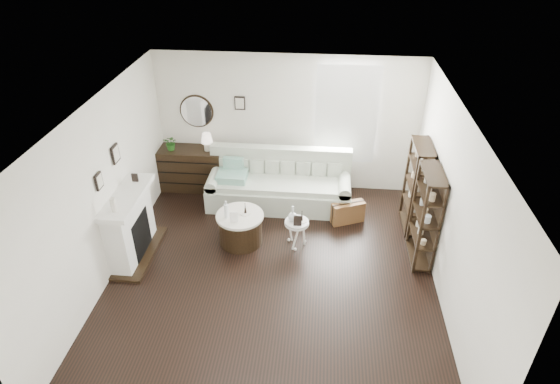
# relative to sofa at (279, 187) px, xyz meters

# --- Properties ---
(room) EXTENTS (5.50, 5.50, 5.50)m
(room) POSITION_rel_sofa_xyz_m (0.82, 0.62, 1.25)
(room) COLOR black
(room) RESTS_ON ground
(fireplace) EXTENTS (0.50, 1.40, 1.84)m
(fireplace) POSITION_rel_sofa_xyz_m (-2.22, -1.78, 0.19)
(fireplace) COLOR white
(fireplace) RESTS_ON ground
(shelf_unit_far) EXTENTS (0.30, 0.80, 1.60)m
(shelf_unit_far) POSITION_rel_sofa_xyz_m (2.42, -0.53, 0.46)
(shelf_unit_far) COLOR black
(shelf_unit_far) RESTS_ON ground
(shelf_unit_near) EXTENTS (0.30, 0.80, 1.60)m
(shelf_unit_near) POSITION_rel_sofa_xyz_m (2.42, -1.43, 0.46)
(shelf_unit_near) COLOR black
(shelf_unit_near) RESTS_ON ground
(sofa) EXTENTS (2.69, 0.93, 1.04)m
(sofa) POSITION_rel_sofa_xyz_m (0.00, 0.00, 0.00)
(sofa) COLOR beige
(sofa) RESTS_ON ground
(quilt) EXTENTS (0.55, 0.45, 0.14)m
(quilt) POSITION_rel_sofa_xyz_m (-0.88, -0.13, 0.26)
(quilt) COLOR #227E58
(quilt) RESTS_ON sofa
(suitcase) EXTENTS (0.63, 0.42, 0.40)m
(suitcase) POSITION_rel_sofa_xyz_m (1.29, -0.54, -0.15)
(suitcase) COLOR brown
(suitcase) RESTS_ON ground
(dresser) EXTENTS (1.29, 0.55, 0.86)m
(dresser) POSITION_rel_sofa_xyz_m (-1.81, 0.39, 0.08)
(dresser) COLOR black
(dresser) RESTS_ON ground
(table_lamp) EXTENTS (0.27, 0.27, 0.36)m
(table_lamp) POSITION_rel_sofa_xyz_m (-1.44, 0.39, 0.69)
(table_lamp) COLOR beige
(table_lamp) RESTS_ON dresser
(potted_plant) EXTENTS (0.31, 0.28, 0.30)m
(potted_plant) POSITION_rel_sofa_xyz_m (-2.14, 0.33, 0.66)
(potted_plant) COLOR #225B1A
(potted_plant) RESTS_ON dresser
(drum_table) EXTENTS (0.80, 0.80, 0.55)m
(drum_table) POSITION_rel_sofa_xyz_m (-0.54, -1.30, -0.06)
(drum_table) COLOR black
(drum_table) RESTS_ON ground
(pedestal_table) EXTENTS (0.41, 0.41, 0.49)m
(pedestal_table) POSITION_rel_sofa_xyz_m (0.41, -1.30, 0.10)
(pedestal_table) COLOR white
(pedestal_table) RESTS_ON ground
(eiffel_drum) EXTENTS (0.11, 0.11, 0.18)m
(eiffel_drum) POSITION_rel_sofa_xyz_m (-0.45, -1.24, 0.30)
(eiffel_drum) COLOR black
(eiffel_drum) RESTS_ON drum_table
(bottle_drum) EXTENTS (0.07, 0.07, 0.31)m
(bottle_drum) POSITION_rel_sofa_xyz_m (-0.74, -1.39, 0.37)
(bottle_drum) COLOR silver
(bottle_drum) RESTS_ON drum_table
(card_frame_drum) EXTENTS (0.14, 0.06, 0.18)m
(card_frame_drum) POSITION_rel_sofa_xyz_m (-0.59, -1.50, 0.30)
(card_frame_drum) COLOR white
(card_frame_drum) RESTS_ON drum_table
(eiffel_ped) EXTENTS (0.13, 0.13, 0.17)m
(eiffel_ped) POSITION_rel_sofa_xyz_m (0.49, -1.27, 0.23)
(eiffel_ped) COLOR black
(eiffel_ped) RESTS_ON pedestal_table
(flask_ped) EXTENTS (0.15, 0.15, 0.28)m
(flask_ped) POSITION_rel_sofa_xyz_m (0.34, -1.28, 0.28)
(flask_ped) COLOR silver
(flask_ped) RESTS_ON pedestal_table
(card_frame_ped) EXTENTS (0.13, 0.06, 0.17)m
(card_frame_ped) POSITION_rel_sofa_xyz_m (0.43, -1.41, 0.23)
(card_frame_ped) COLOR black
(card_frame_ped) RESTS_ON pedestal_table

